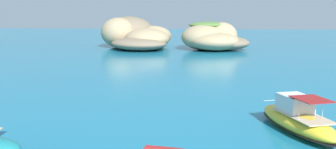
% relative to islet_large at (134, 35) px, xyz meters
% --- Properties ---
extents(islet_large, '(22.65, 27.75, 7.89)m').
position_rel_islet_large_xyz_m(islet_large, '(0.00, 0.00, 0.00)').
color(islet_large, '#9E8966').
rests_on(islet_large, ground).
extents(islet_small, '(20.62, 18.24, 6.67)m').
position_rel_islet_large_xyz_m(islet_small, '(19.96, -3.85, -0.54)').
color(islet_small, '#9E8966').
rests_on(islet_small, ground).
extents(motorboat_yellow, '(5.44, 9.19, 2.76)m').
position_rel_islet_large_xyz_m(motorboat_yellow, '(25.39, -65.75, -2.32)').
color(motorboat_yellow, yellow).
rests_on(motorboat_yellow, ground).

